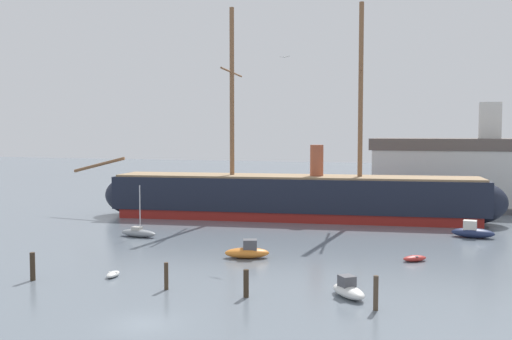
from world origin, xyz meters
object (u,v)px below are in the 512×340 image
mooring_piling_nearest (376,293)px  mooring_piling_midwater (246,283)px  dinghy_mid_right (415,258)px  motorboat_alongside_stern (472,232)px  sailboat_mid_left (138,233)px  tall_ship (295,197)px  dinghy_foreground_left (113,274)px  mooring_piling_left_pair (166,276)px  motorboat_foreground_right (348,290)px  seagull_in_flight (285,57)px  motorboat_near_centre (247,252)px  sailboat_far_left (169,202)px  dinghy_distant_centre (348,203)px  mooring_piling_right_pair (33,266)px

mooring_piling_nearest → mooring_piling_midwater: 9.19m
dinghy_mid_right → motorboat_alongside_stern: bearing=69.8°
sailboat_mid_left → dinghy_mid_right: sailboat_mid_left is taller
mooring_piling_midwater → tall_ship: bearing=99.7°
dinghy_foreground_left → mooring_piling_left_pair: bearing=-19.4°
motorboat_foreground_right → seagull_in_flight: bearing=118.4°
mooring_piling_midwater → mooring_piling_left_pair: bearing=179.7°
motorboat_foreground_right → motorboat_near_centre: (-11.23, 10.10, 0.08)m
tall_ship → dinghy_foreground_left: tall_ship is taller
sailboat_mid_left → sailboat_far_left: (-10.21, 27.73, -0.10)m
motorboat_foreground_right → mooring_piling_left_pair: mooring_piling_left_pair is taller
motorboat_foreground_right → mooring_piling_nearest: 3.44m
motorboat_foreground_right → mooring_piling_midwater: (-6.94, -2.39, 0.47)m
dinghy_foreground_left → dinghy_mid_right: (23.05, 13.87, 0.06)m
tall_ship → motorboat_foreground_right: size_ratio=16.04×
dinghy_mid_right → mooring_piling_nearest: mooring_piling_nearest is taller
motorboat_foreground_right → tall_ship: bearing=110.6°
sailboat_mid_left → mooring_piling_left_pair: bearing=-55.1°
motorboat_near_centre → seagull_in_flight: size_ratio=3.70×
dinghy_foreground_left → sailboat_mid_left: 18.54m
dinghy_foreground_left → dinghy_distant_centre: size_ratio=0.74×
tall_ship → dinghy_foreground_left: size_ratio=30.53×
sailboat_mid_left → sailboat_far_left: sailboat_mid_left is taller
seagull_in_flight → mooring_piling_left_pair: bearing=-98.9°
mooring_piling_left_pair → mooring_piling_right_pair: bearing=-175.4°
mooring_piling_midwater → sailboat_mid_left: bearing=135.9°
tall_ship → mooring_piling_left_pair: 38.06m
motorboat_alongside_stern → mooring_piling_midwater: (-16.13, -30.67, 0.33)m
motorboat_foreground_right → motorboat_alongside_stern: 29.73m
seagull_in_flight → dinghy_distant_centre: bearing=88.6°
dinghy_mid_right → mooring_piling_midwater: size_ratio=1.23×
motorboat_foreground_right → sailboat_mid_left: sailboat_mid_left is taller
dinghy_mid_right → sailboat_far_left: sailboat_far_left is taller
mooring_piling_right_pair → seagull_in_flight: 32.22m
dinghy_foreground_left → mooring_piling_right_pair: size_ratio=0.87×
seagull_in_flight → dinghy_foreground_left: bearing=-116.1°
tall_ship → dinghy_foreground_left: bearing=-99.2°
motorboat_alongside_stern → motorboat_foreground_right: bearing=-108.0°
dinghy_foreground_left → seagull_in_flight: seagull_in_flight is taller
motorboat_near_centre → mooring_piling_midwater: mooring_piling_midwater is taller
tall_ship → motorboat_near_centre: tall_ship is taller
motorboat_alongside_stern → mooring_piling_left_pair: (-22.51, -30.63, 0.35)m
sailboat_mid_left → mooring_piling_nearest: (28.91, -19.26, 0.67)m
sailboat_mid_left → dinghy_distant_centre: size_ratio=2.22×
mooring_piling_left_pair → mooring_piling_midwater: bearing=-0.3°
dinghy_foreground_left → sailboat_far_left: sailboat_far_left is taller
sailboat_mid_left → motorboat_alongside_stern: (35.85, 11.54, 0.18)m
dinghy_mid_right → mooring_piling_nearest: size_ratio=1.07×
motorboat_foreground_right → motorboat_near_centre: bearing=138.0°
dinghy_distant_centre → mooring_piling_nearest: 57.65m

